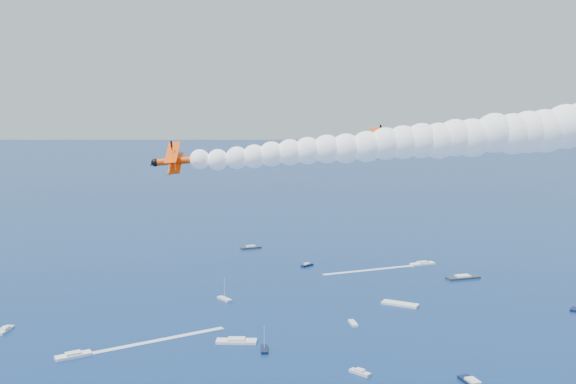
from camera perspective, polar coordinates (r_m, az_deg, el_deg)
The scene contains 5 objects.
biplane_lead at distance 111.15m, azimuth 8.00°, elevation 3.89°, with size 7.97×8.94×5.38m, color #F94205, non-canonical shape.
biplane_trail at distance 97.13m, azimuth -9.16°, elevation 2.56°, with size 7.04×7.90×4.76m, color #FF4605, non-canonical shape.
smoke_trail_trail at distance 99.22m, azimuth 10.90°, elevation 4.17°, with size 59.47×41.13×12.42m, color white, non-canonical shape.
spectator_boats at distance 198.30m, azimuth 7.93°, elevation -11.63°, with size 186.87×182.98×0.70m.
boat_wakes at distance 201.54m, azimuth 4.47°, elevation -11.34°, with size 124.79×130.83×0.04m.
Camera 1 is at (57.24, -66.80, 67.36)m, focal length 42.89 mm.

